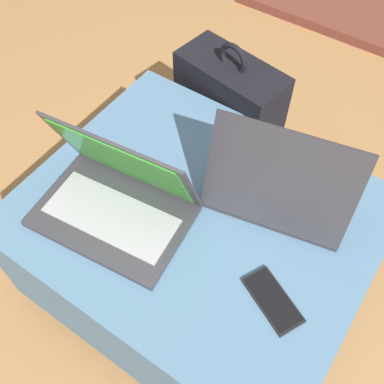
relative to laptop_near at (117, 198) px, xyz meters
The scene contains 6 objects.
ground_plane 0.50m from the laptop_near, 32.95° to the left, with size 14.00×14.00×0.00m, color #9E7042.
ottoman 0.32m from the laptop_near, 32.95° to the left, with size 0.82×0.68×0.41m.
laptop_near is the anchor object (origin of this frame).
laptop_far 0.38m from the laptop_near, 39.59° to the left, with size 0.37×0.31×0.25m.
cell_phone 0.42m from the laptop_near, ahead, with size 0.16×0.12×0.01m.
backpack 0.59m from the laptop_near, 91.37° to the left, with size 0.35×0.24×0.55m.
Camera 1 is at (0.32, -0.49, 1.32)m, focal length 42.00 mm.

